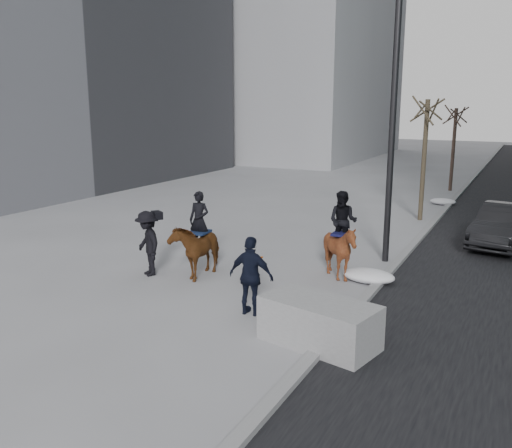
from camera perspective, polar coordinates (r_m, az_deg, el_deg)
The scene contains 12 objects.
ground at distance 13.34m, azimuth -2.38°, elevation -7.31°, with size 120.00×120.00×0.00m, color gray.
curb at distance 21.61m, azimuth 18.03°, elevation 0.03°, with size 0.25×90.00×0.12m, color gray.
planter at distance 10.58m, azimuth 6.67°, elevation -10.30°, with size 2.20×1.10×0.88m, color gray.
car_near at distance 19.32m, azimuth 24.59°, elevation -0.12°, with size 1.41×4.04×1.33m, color black.
tree_near at distance 22.13m, azimuth 17.29°, elevation 7.03°, with size 1.20×1.20×5.20m, color #332A1E, non-canonical shape.
tree_far at distance 30.27m, azimuth 20.08°, elevation 7.78°, with size 1.20×1.20×4.76m, color #392A22, non-canonical shape.
mounted_left at distance 14.57m, azimuth -6.22°, elevation -2.17°, with size 0.92×1.80×2.26m.
mounted_right at distance 14.32m, azimuth 8.91°, elevation -2.14°, with size 1.25×1.40×2.32m.
feeder at distance 11.79m, azimuth -0.50°, elevation -5.50°, with size 1.05×0.88×1.75m.
camera_crew at distance 14.76m, azimuth -11.31°, elevation -1.98°, with size 1.31×1.16×1.75m.
lamppost at distance 15.88m, azimuth 14.46°, elevation 13.86°, with size 0.25×1.33×9.09m.
snow_piles at distance 15.59m, azimuth 13.08°, elevation -4.01°, with size 1.44×16.27×0.36m.
Camera 1 is at (6.21, -10.89, 4.55)m, focal length 38.00 mm.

